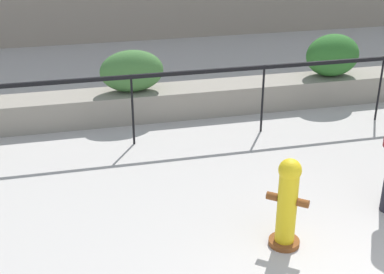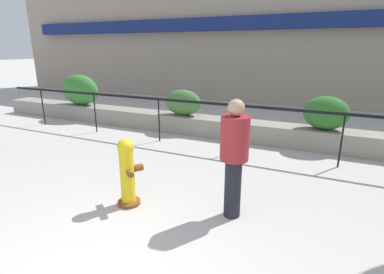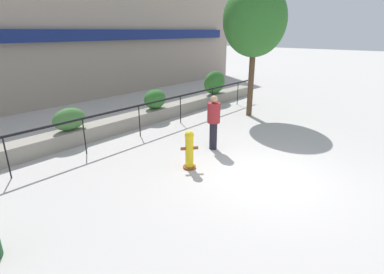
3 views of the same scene
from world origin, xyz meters
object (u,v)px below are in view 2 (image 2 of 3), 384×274
(hedge_bush_0, at_px, (80,90))
(fire_hydrant, at_px, (127,172))
(hedge_bush_1, at_px, (183,102))
(pedestrian, at_px, (234,152))
(hedge_bush_2, at_px, (326,113))

(hedge_bush_0, distance_m, fire_hydrant, 6.57)
(hedge_bush_1, bearing_deg, hedge_bush_0, 180.00)
(pedestrian, bearing_deg, fire_hydrant, -166.93)
(hedge_bush_0, relative_size, pedestrian, 0.84)
(hedge_bush_0, xyz_separation_m, hedge_bush_1, (3.91, 0.00, -0.14))
(hedge_bush_0, height_order, pedestrian, pedestrian)
(hedge_bush_0, distance_m, hedge_bush_1, 3.91)
(hedge_bush_0, distance_m, pedestrian, 7.64)
(hedge_bush_1, bearing_deg, pedestrian, -54.65)
(hedge_bush_0, height_order, hedge_bush_1, hedge_bush_0)
(hedge_bush_2, xyz_separation_m, pedestrian, (-1.07, -3.82, 0.09))
(fire_hydrant, height_order, pedestrian, pedestrian)
(hedge_bush_0, distance_m, hedge_bush_2, 7.69)
(hedge_bush_0, height_order, fire_hydrant, hedge_bush_0)
(hedge_bush_1, height_order, fire_hydrant, hedge_bush_1)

